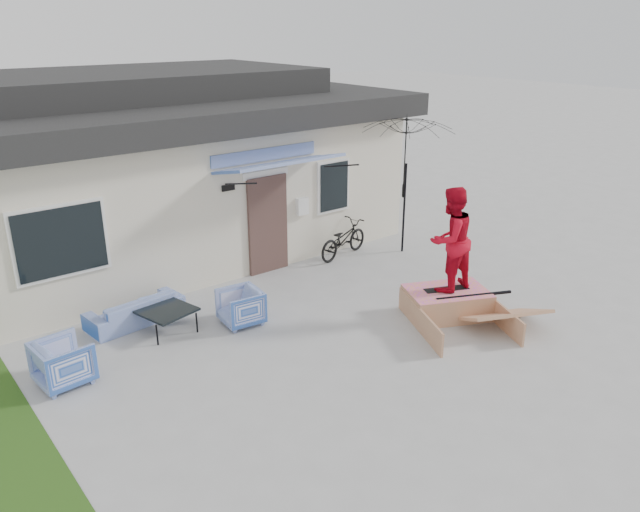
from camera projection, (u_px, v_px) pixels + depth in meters
ground at (377, 370)px, 9.67m from camera, size 90.00×90.00×0.00m
house at (149, 162)px, 14.83m from camera, size 10.80×8.49×4.10m
loveseat at (134, 305)px, 11.10m from camera, size 1.77×0.69×0.67m
armchair_left at (63, 360)px, 9.21m from camera, size 0.77×0.81×0.77m
armchair_right at (240, 305)px, 11.04m from camera, size 0.73×0.76×0.72m
coffee_table at (168, 320)px, 10.84m from camera, size 0.99×0.99×0.41m
bicycle at (343, 235)px, 14.18m from camera, size 1.66×0.88×1.01m
patio_umbrella at (406, 179)px, 14.04m from camera, size 2.13×1.98×2.20m
skate_ramp at (447, 303)px, 11.42m from camera, size 2.13×2.37×0.48m
skateboard at (447, 288)px, 11.37m from camera, size 0.85×0.53×0.05m
skater at (451, 238)px, 11.02m from camera, size 0.95×0.74×1.91m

